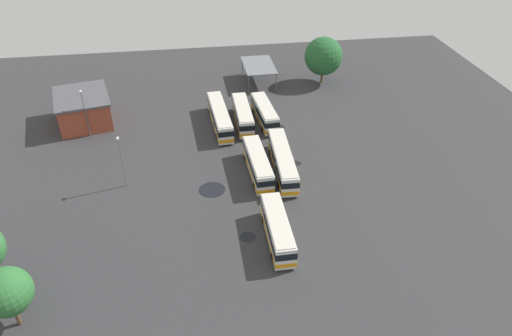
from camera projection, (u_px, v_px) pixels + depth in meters
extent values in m
plane|color=#333335|center=(256.00, 172.00, 70.72)|extent=(108.35, 108.35, 0.00)
cube|color=silver|center=(277.00, 229.00, 57.69)|extent=(10.77, 2.51, 2.90)
cube|color=beige|center=(278.00, 219.00, 56.84)|extent=(10.34, 2.31, 0.14)
cube|color=black|center=(277.00, 226.00, 57.43)|extent=(10.83, 2.55, 0.93)
cube|color=orange|center=(277.00, 234.00, 58.15)|extent=(10.83, 2.55, 0.58)
cube|color=black|center=(270.00, 198.00, 61.78)|extent=(0.06, 2.04, 1.07)
cylinder|color=black|center=(264.00, 220.00, 60.98)|extent=(1.00, 0.30, 1.00)
cylinder|color=black|center=(281.00, 218.00, 61.26)|extent=(1.00, 0.30, 1.00)
cylinder|color=black|center=(273.00, 257.00, 55.53)|extent=(1.00, 0.30, 1.00)
cylinder|color=black|center=(292.00, 255.00, 55.81)|extent=(1.00, 0.30, 1.00)
cube|color=silver|center=(282.00, 160.00, 70.22)|extent=(14.19, 3.04, 2.90)
cube|color=beige|center=(283.00, 152.00, 69.36)|extent=(13.62, 2.82, 0.14)
cube|color=black|center=(282.00, 158.00, 69.96)|extent=(14.27, 3.08, 0.93)
cube|color=orange|center=(282.00, 165.00, 70.67)|extent=(14.27, 3.08, 0.58)
cube|color=black|center=(276.00, 133.00, 75.70)|extent=(0.14, 2.04, 1.07)
cube|color=#47474C|center=(284.00, 166.00, 68.94)|extent=(1.00, 2.57, 2.79)
cylinder|color=black|center=(271.00, 152.00, 74.41)|extent=(1.01, 0.34, 1.00)
cylinder|color=black|center=(285.00, 152.00, 74.62)|extent=(1.01, 0.34, 1.00)
cylinder|color=black|center=(279.00, 185.00, 67.22)|extent=(1.01, 0.34, 1.00)
cylinder|color=black|center=(295.00, 184.00, 67.43)|extent=(1.01, 0.34, 1.00)
cube|color=silver|center=(258.00, 164.00, 69.48)|extent=(11.68, 3.00, 2.90)
cube|color=beige|center=(258.00, 155.00, 68.63)|extent=(11.21, 2.78, 0.14)
cube|color=black|center=(258.00, 161.00, 69.22)|extent=(11.74, 3.04, 0.93)
cube|color=orange|center=(258.00, 168.00, 69.94)|extent=(11.74, 3.04, 0.58)
cube|color=black|center=(250.00, 141.00, 73.87)|extent=(0.15, 2.04, 1.07)
cylinder|color=black|center=(246.00, 159.00, 72.91)|extent=(1.01, 0.34, 1.00)
cylinder|color=black|center=(260.00, 157.00, 73.28)|extent=(1.01, 0.34, 1.00)
cylinder|color=black|center=(255.00, 186.00, 67.09)|extent=(1.01, 0.34, 1.00)
cylinder|color=black|center=(271.00, 184.00, 67.46)|extent=(1.01, 0.34, 1.00)
cube|color=silver|center=(265.00, 113.00, 82.67)|extent=(11.03, 3.29, 2.90)
cube|color=beige|center=(265.00, 105.00, 81.81)|extent=(10.58, 3.06, 0.14)
cube|color=black|center=(265.00, 111.00, 82.40)|extent=(11.09, 3.33, 0.93)
cube|color=orange|center=(265.00, 117.00, 83.12)|extent=(11.09, 3.33, 0.58)
cube|color=black|center=(258.00, 97.00, 86.74)|extent=(0.21, 2.04, 1.07)
cylinder|color=black|center=(254.00, 111.00, 85.87)|extent=(1.02, 0.37, 1.00)
cylinder|color=black|center=(266.00, 110.00, 86.30)|extent=(1.02, 0.37, 1.00)
cylinder|color=black|center=(263.00, 129.00, 80.44)|extent=(1.02, 0.37, 1.00)
cylinder|color=black|center=(276.00, 128.00, 80.87)|extent=(1.02, 0.37, 1.00)
cube|color=silver|center=(243.00, 115.00, 82.13)|extent=(11.53, 2.53, 2.90)
cube|color=beige|center=(243.00, 107.00, 81.28)|extent=(11.07, 2.33, 0.14)
cube|color=black|center=(243.00, 112.00, 81.87)|extent=(11.59, 2.57, 0.93)
cube|color=orange|center=(243.00, 119.00, 82.59)|extent=(11.59, 2.57, 0.58)
cube|color=black|center=(239.00, 97.00, 86.54)|extent=(0.07, 2.04, 1.07)
cylinder|color=black|center=(234.00, 112.00, 85.62)|extent=(1.00, 0.30, 1.00)
cylinder|color=black|center=(247.00, 111.00, 85.90)|extent=(1.00, 0.30, 1.00)
cylinder|color=black|center=(239.00, 132.00, 79.78)|extent=(1.00, 0.30, 1.00)
cylinder|color=black|center=(252.00, 131.00, 80.06)|extent=(1.00, 0.30, 1.00)
cube|color=silver|center=(220.00, 117.00, 81.56)|extent=(14.24, 3.36, 2.90)
cube|color=beige|center=(219.00, 109.00, 80.71)|extent=(13.66, 3.13, 0.14)
cube|color=black|center=(220.00, 114.00, 81.30)|extent=(14.31, 3.41, 0.93)
cube|color=orange|center=(220.00, 121.00, 82.02)|extent=(14.31, 3.41, 0.58)
cube|color=black|center=(214.00, 96.00, 86.95)|extent=(0.19, 2.04, 1.07)
cube|color=#47474C|center=(221.00, 121.00, 80.31)|extent=(1.06, 2.59, 2.79)
cylinder|color=black|center=(210.00, 112.00, 85.60)|extent=(1.02, 0.36, 1.00)
cylinder|color=black|center=(223.00, 111.00, 86.00)|extent=(1.02, 0.36, 1.00)
cylinder|color=black|center=(217.00, 136.00, 78.53)|extent=(1.02, 0.36, 1.00)
cylinder|color=black|center=(231.00, 135.00, 78.94)|extent=(1.02, 0.36, 1.00)
cube|color=#99422D|center=(84.00, 110.00, 82.38)|extent=(11.92, 10.39, 4.75)
cube|color=#4C4C51|center=(81.00, 96.00, 80.95)|extent=(12.63, 11.01, 0.36)
cube|color=black|center=(83.00, 104.00, 87.11)|extent=(0.44, 1.77, 2.20)
cube|color=slate|center=(259.00, 65.00, 95.68)|extent=(10.11, 6.14, 0.20)
cylinder|color=#59595B|center=(242.00, 66.00, 100.22)|extent=(0.20, 0.20, 3.54)
cylinder|color=#59595B|center=(268.00, 64.00, 100.95)|extent=(0.20, 0.20, 3.54)
cylinder|color=#59595B|center=(249.00, 84.00, 92.52)|extent=(0.20, 0.20, 3.54)
cylinder|color=#59595B|center=(276.00, 82.00, 93.24)|extent=(0.20, 0.20, 3.54)
cylinder|color=slate|center=(122.00, 163.00, 65.81)|extent=(0.16, 0.16, 7.68)
cube|color=silver|center=(118.00, 138.00, 63.55)|extent=(0.56, 0.28, 0.20)
cylinder|color=slate|center=(86.00, 115.00, 77.43)|extent=(0.16, 0.16, 7.94)
cube|color=silver|center=(80.00, 91.00, 75.10)|extent=(0.56, 0.28, 0.20)
cylinder|color=brown|center=(17.00, 315.00, 47.63)|extent=(0.44, 0.44, 2.65)
sphere|color=#2D6B33|center=(7.00, 292.00, 45.70)|extent=(4.96, 4.96, 4.96)
cylinder|color=brown|center=(322.00, 77.00, 96.94)|extent=(0.44, 0.44, 2.39)
sphere|color=#235B2D|center=(323.00, 56.00, 94.46)|extent=(7.56, 7.56, 7.56)
cylinder|color=black|center=(248.00, 237.00, 59.05)|extent=(2.03, 2.03, 0.01)
cylinder|color=black|center=(278.00, 127.00, 82.02)|extent=(2.22, 2.22, 0.01)
cylinder|color=black|center=(212.00, 190.00, 67.16)|extent=(3.78, 3.78, 0.01)
cylinder|color=black|center=(297.00, 163.00, 72.72)|extent=(1.41, 1.41, 0.01)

